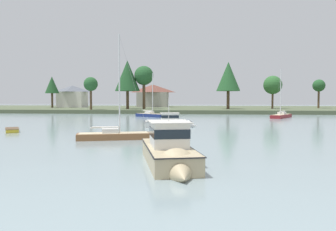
% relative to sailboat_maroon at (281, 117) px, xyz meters
% --- Properties ---
extents(far_shore_bank, '(187.15, 54.45, 1.00)m').
position_rel_sailboat_maroon_xyz_m(far_shore_bank, '(-29.04, 40.99, 0.27)').
color(far_shore_bank, '#4C563D').
rests_on(far_shore_bank, ground).
extents(sailboat_maroon, '(5.89, 8.17, 10.49)m').
position_rel_sailboat_maroon_xyz_m(sailboat_maroon, '(0.00, 0.00, 0.00)').
color(sailboat_maroon, maroon).
rests_on(sailboat_maroon, ground).
extents(cruiser_sand, '(4.64, 9.62, 4.88)m').
position_rel_sailboat_maroon_xyz_m(cruiser_sand, '(-18.50, -51.23, 0.37)').
color(cruiser_sand, tan).
rests_on(cruiser_sand, ground).
extents(dinghy_yellow, '(3.18, 3.90, 0.59)m').
position_rel_sailboat_maroon_xyz_m(dinghy_yellow, '(-39.19, -32.87, -0.08)').
color(dinghy_yellow, gold).
rests_on(dinghy_yellow, ground).
extents(sailboat_navy, '(7.27, 6.16, 9.89)m').
position_rel_sailboat_maroon_xyz_m(sailboat_navy, '(-27.46, 0.87, -0.02)').
color(sailboat_navy, navy).
rests_on(sailboat_navy, ground).
extents(cruiser_white, '(7.50, 3.34, 3.65)m').
position_rel_sailboat_maroon_xyz_m(cruiser_white, '(-20.51, -24.70, 0.23)').
color(cruiser_white, white).
rests_on(cruiser_white, ground).
extents(sailboat_wood, '(7.33, 3.90, 10.61)m').
position_rel_sailboat_maroon_xyz_m(sailboat_wood, '(-25.14, -38.95, -0.02)').
color(sailboat_wood, brown).
rests_on(sailboat_wood, ground).
extents(shore_tree_center_left, '(5.47, 5.47, 12.30)m').
position_rel_sailboat_maroon_xyz_m(shore_tree_center_left, '(-32.79, 23.64, 10.16)').
color(shore_tree_center_left, brown).
rests_on(shore_tree_center_left, far_shore_bank).
extents(shore_tree_left, '(3.74, 3.74, 8.73)m').
position_rel_sailboat_maroon_xyz_m(shore_tree_left, '(-45.92, 16.15, 7.47)').
color(shore_tree_left, brown).
rests_on(shore_tree_left, far_shore_bank).
extents(shore_tree_left_mid, '(4.49, 4.49, 10.23)m').
position_rel_sailboat_maroon_xyz_m(shore_tree_left_mid, '(-65.04, 34.20, 8.15)').
color(shore_tree_left_mid, brown).
rests_on(shore_tree_left_mid, far_shore_bank).
extents(shore_tree_right_mid, '(7.15, 7.15, 13.89)m').
position_rel_sailboat_maroon_xyz_m(shore_tree_right_mid, '(-37.45, 23.13, 10.23)').
color(shore_tree_right_mid, brown).
rests_on(shore_tree_right_mid, far_shore_bank).
extents(shore_tree_right, '(5.44, 5.44, 9.71)m').
position_rel_sailboat_maroon_xyz_m(shore_tree_right, '(4.58, 30.11, 7.72)').
color(shore_tree_right, brown).
rests_on(shore_tree_right, far_shore_bank).
extents(shore_tree_center_right, '(6.84, 6.84, 13.53)m').
position_rel_sailboat_maroon_xyz_m(shore_tree_center_right, '(-8.69, 26.51, 10.04)').
color(shore_tree_center_right, brown).
rests_on(shore_tree_center_right, far_shore_bank).
extents(shore_tree_far_right, '(3.74, 3.74, 8.87)m').
position_rel_sailboat_maroon_xyz_m(shore_tree_far_right, '(19.65, 35.83, 7.61)').
color(shore_tree_far_right, brown).
rests_on(shore_tree_far_right, far_shore_bank).
extents(cottage_near_water, '(9.51, 7.39, 7.49)m').
position_rel_sailboat_maroon_xyz_m(cottage_near_water, '(-60.67, 40.50, 4.64)').
color(cottage_near_water, silver).
rests_on(cottage_near_water, far_shore_bank).
extents(cottage_hillside, '(11.58, 6.99, 7.99)m').
position_rel_sailboat_maroon_xyz_m(cottage_hillside, '(-33.52, 46.97, 4.91)').
color(cottage_hillside, '#9E998E').
rests_on(cottage_hillside, far_shore_bank).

